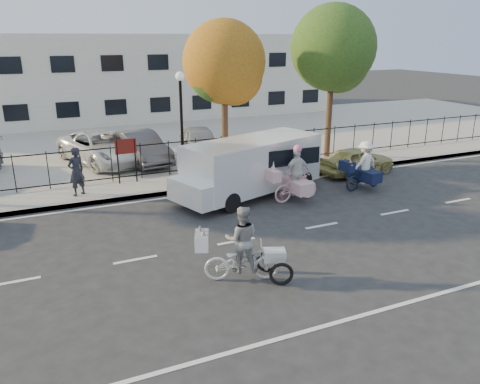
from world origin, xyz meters
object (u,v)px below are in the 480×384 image
unicorn_bike (296,181)px  zebra_trike (242,252)px  lamppost (181,106)px  lot_car_c (141,147)px  white_van (251,165)px  bull_bike (364,170)px  lot_car_d (200,142)px  pedestrian (76,171)px  lot_car_b (102,148)px  gold_sedan (357,161)px

unicorn_bike → zebra_trike: bearing=134.2°
lamppost → zebra_trike: lamppost is taller
zebra_trike → lot_car_c: zebra_trike is taller
lamppost → white_van: 3.97m
bull_bike → lot_car_d: (-4.35, 7.17, 0.10)m
bull_bike → pedestrian: size_ratio=1.16×
lot_car_c → lot_car_d: lot_car_d is taller
lamppost → lot_car_b: (-2.81, 3.65, -2.23)m
lamppost → pedestrian: bearing=-168.9°
unicorn_bike → white_van: (-1.20, 1.34, 0.40)m
lamppost → zebra_trike: bearing=-98.1°
white_van → pedestrian: bearing=142.0°
zebra_trike → lot_car_d: bearing=6.4°
lot_car_c → lamppost: bearing=-78.5°
lot_car_b → lamppost: bearing=-71.4°
lot_car_d → lot_car_b: bearing=-178.2°
lamppost → white_van: bearing=-59.9°
lamppost → unicorn_bike: (2.94, -4.34, -2.33)m
lamppost → lot_car_d: 4.14m
white_van → lot_car_d: bearing=70.9°
lamppost → lot_car_d: lamppost is taller
bull_bike → pedestrian: (-10.51, 3.33, 0.29)m
bull_bike → lot_car_c: bull_bike is taller
unicorn_bike → lot_car_d: (-1.15, 7.33, 0.09)m
lamppost → unicorn_bike: 5.73m
unicorn_bike → gold_sedan: 4.78m
pedestrian → lot_car_d: pedestrian is taller
white_van → gold_sedan: (5.51, 0.70, -0.58)m
lamppost → pedestrian: lamppost is taller
bull_bike → white_van: white_van is taller
bull_bike → gold_sedan: bull_bike is taller
bull_bike → lot_car_d: size_ratio=0.50×
lamppost → pedestrian: 4.89m
white_van → gold_sedan: size_ratio=1.82×
lamppost → lot_car_d: size_ratio=1.02×
lamppost → lot_car_b: bearing=127.6°
lamppost → unicorn_bike: bearing=-55.9°
lamppost → unicorn_bike: lamppost is taller
lot_car_b → lot_car_d: size_ratio=1.24×
zebra_trike → pedestrian: 8.67m
gold_sedan → lot_car_d: size_ratio=0.84×
gold_sedan → pedestrian: (-11.61, 1.45, 0.46)m
unicorn_bike → bull_bike: unicorn_bike is taller
bull_bike → pedestrian: 11.02m
bull_bike → lot_car_b: bull_bike is taller
unicorn_bike → white_van: bearing=38.5°
white_van → lot_car_b: size_ratio=1.24×
lot_car_c → zebra_trike: bearing=-100.2°
white_van → lot_car_d: 6.00m
pedestrian → lot_car_b: (1.55, 4.50, -0.18)m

